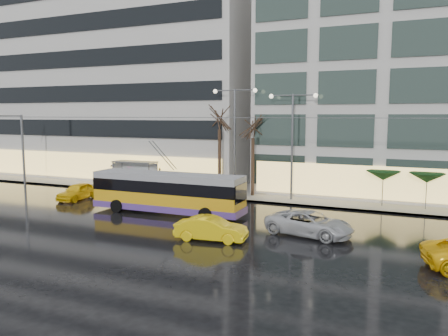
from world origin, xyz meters
The scene contains 19 objects.
ground centered at (0.00, 0.00, 0.00)m, with size 140.00×140.00×0.00m, color black.
sidewalk centered at (2.00, 14.00, 0.07)m, with size 80.00×10.00×0.15m, color gray.
kerb centered at (2.00, 9.05, 0.07)m, with size 80.00×0.10×0.15m, color slate.
building_left centered at (-16.00, 19.00, 11.15)m, with size 34.00×14.00×22.00m, color #B5B2AD.
trolleybus centered at (0.04, 2.88, 1.41)m, with size 11.28×4.43×5.21m.
catenary centered at (1.00, 7.94, 4.25)m, with size 42.24×5.12×7.00m.
bus_shelter centered at (-8.38, 10.69, 1.96)m, with size 4.20×1.60×2.51m.
street_lamp_near centered at (2.00, 10.80, 5.99)m, with size 3.96×0.36×9.03m.
street_lamp_far centered at (7.00, 10.80, 5.71)m, with size 3.96×0.36×8.53m.
tree_a centered at (0.50, 11.00, 7.09)m, with size 3.20×3.20×8.40m.
tree_b centered at (3.50, 11.20, 6.40)m, with size 3.20×3.20×7.70m.
parasol_a centered at (14.00, 11.00, 2.45)m, with size 2.50×2.50×2.65m.
parasol_b centered at (17.00, 11.00, 2.45)m, with size 2.50×2.50×2.65m.
taxi_a centered at (-9.42, 4.34, 0.69)m, with size 1.62×4.03×1.37m, color yellow.
taxi_b centered at (5.77, -2.03, 0.67)m, with size 1.41×4.05×1.34m, color yellow.
sedan_silver centered at (10.60, 1.18, 0.71)m, with size 2.35×5.11×1.42m, color #B3B3B8.
pedestrian_a centered at (-7.86, 9.40, 1.64)m, with size 1.27×1.28×2.19m.
pedestrian_b centered at (-6.19, 12.00, 1.09)m, with size 1.15×1.13×1.88m.
pedestrian_c centered at (-10.70, 10.95, 1.28)m, with size 1.33×0.97×2.11m.
Camera 1 is at (15.88, -23.61, 7.00)m, focal length 35.00 mm.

